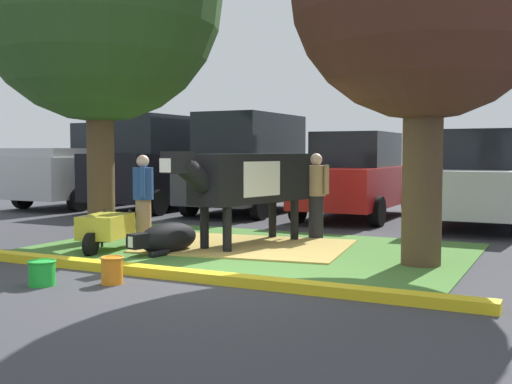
% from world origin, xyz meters
% --- Properties ---
extents(ground_plane, '(80.00, 80.00, 0.00)m').
position_xyz_m(ground_plane, '(0.00, 0.00, 0.00)').
color(ground_plane, '#38383D').
extents(grass_island, '(6.76, 4.55, 0.02)m').
position_xyz_m(grass_island, '(-0.48, 2.14, 0.01)').
color(grass_island, '#477A33').
rests_on(grass_island, ground).
extents(curb_yellow, '(7.96, 0.24, 0.12)m').
position_xyz_m(curb_yellow, '(-0.48, -0.29, 0.06)').
color(curb_yellow, yellow).
rests_on(curb_yellow, ground).
extents(hay_bedding, '(3.50, 2.82, 0.04)m').
position_xyz_m(hay_bedding, '(-0.61, 2.30, 0.03)').
color(hay_bedding, tan).
rests_on(hay_bedding, ground).
extents(cow_holstein, '(1.22, 3.08, 1.58)m').
position_xyz_m(cow_holstein, '(-0.67, 2.40, 1.12)').
color(cow_holstein, black).
rests_on(cow_holstein, ground).
extents(calf_lying, '(0.71, 1.33, 0.48)m').
position_xyz_m(calf_lying, '(-1.46, 1.23, 0.24)').
color(calf_lying, black).
rests_on(calf_lying, ground).
extents(person_handler, '(0.34, 0.46, 1.52)m').
position_xyz_m(person_handler, '(-2.29, 1.75, 0.81)').
color(person_handler, '#9E7F5B').
rests_on(person_handler, ground).
extents(person_visitor_near, '(0.52, 0.34, 1.54)m').
position_xyz_m(person_visitor_near, '(0.04, 3.71, 0.82)').
color(person_visitor_near, black).
rests_on(person_visitor_near, ground).
extents(wheelbarrow, '(0.85, 1.62, 0.63)m').
position_xyz_m(wheelbarrow, '(-2.45, 0.97, 0.39)').
color(wheelbarrow, gold).
rests_on(wheelbarrow, ground).
extents(bucket_green, '(0.33, 0.33, 0.30)m').
position_xyz_m(bucket_green, '(-1.46, -1.33, 0.16)').
color(bucket_green, green).
rests_on(bucket_green, ground).
extents(bucket_orange, '(0.28, 0.28, 0.33)m').
position_xyz_m(bucket_orange, '(-0.78, -0.89, 0.17)').
color(bucket_orange, orange).
rests_on(bucket_orange, ground).
extents(pickup_truck_black, '(2.22, 5.40, 2.42)m').
position_xyz_m(pickup_truck_black, '(-8.40, 7.63, 1.11)').
color(pickup_truck_black, '#B7B7BC').
rests_on(pickup_truck_black, ground).
extents(suv_black, '(2.12, 4.60, 2.52)m').
position_xyz_m(suv_black, '(-5.89, 7.36, 1.27)').
color(suv_black, black).
rests_on(suv_black, ground).
extents(suv_dark_grey, '(2.12, 4.60, 2.52)m').
position_xyz_m(suv_dark_grey, '(-3.22, 7.58, 1.27)').
color(suv_dark_grey, '#3D3D42').
rests_on(suv_dark_grey, ground).
extents(sedan_red, '(2.02, 4.40, 2.02)m').
position_xyz_m(sedan_red, '(-0.40, 7.49, 0.98)').
color(sedan_red, red).
rests_on(sedan_red, ground).
extents(sedan_silver, '(2.02, 4.40, 2.02)m').
position_xyz_m(sedan_silver, '(2.37, 7.10, 0.98)').
color(sedan_silver, silver).
rests_on(sedan_silver, ground).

